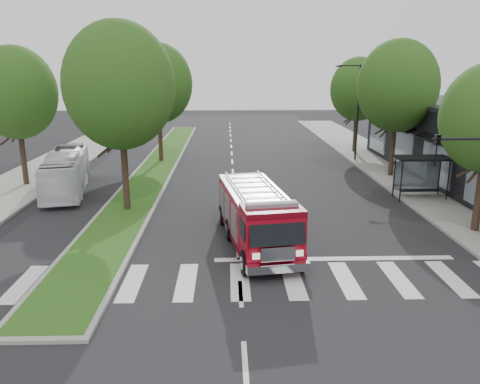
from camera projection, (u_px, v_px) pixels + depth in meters
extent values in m
plane|color=black|center=(238.00, 251.00, 20.39)|extent=(140.00, 140.00, 0.00)
cube|color=gray|center=(426.00, 189.00, 30.37)|extent=(5.00, 80.00, 0.15)
cube|color=gray|center=(6.00, 193.00, 29.63)|extent=(5.00, 80.00, 0.15)
cube|color=gray|center=(158.00, 166.00, 37.59)|extent=(3.00, 50.00, 0.14)
cube|color=#224D16|center=(158.00, 165.00, 37.57)|extent=(2.60, 49.50, 0.02)
cylinder|color=black|center=(401.00, 182.00, 27.49)|extent=(0.08, 0.08, 2.50)
cylinder|color=black|center=(448.00, 181.00, 27.56)|extent=(0.08, 0.08, 2.50)
cylinder|color=black|center=(394.00, 177.00, 28.65)|extent=(0.08, 0.08, 2.50)
cylinder|color=black|center=(439.00, 177.00, 28.72)|extent=(0.08, 0.08, 2.50)
cube|color=black|center=(423.00, 158.00, 27.77)|extent=(3.20, 1.60, 0.12)
cube|color=#8C99A5|center=(416.00, 176.00, 28.77)|extent=(2.80, 0.04, 1.80)
cube|color=black|center=(419.00, 190.00, 28.28)|extent=(2.40, 0.40, 0.08)
cylinder|color=black|center=(479.00, 195.00, 22.16)|extent=(0.36, 0.36, 3.74)
cylinder|color=black|center=(393.00, 147.00, 33.66)|extent=(0.36, 0.36, 4.40)
ellipsoid|color=#0F3910|center=(398.00, 86.00, 32.56)|extent=(5.60, 5.60, 6.44)
cylinder|color=black|center=(355.00, 132.00, 43.38)|extent=(0.36, 0.36, 3.96)
ellipsoid|color=#0F3910|center=(358.00, 89.00, 42.38)|extent=(5.00, 5.00, 5.75)
cylinder|color=black|center=(125.00, 171.00, 25.42)|extent=(0.36, 0.36, 4.62)
ellipsoid|color=#0F3910|center=(120.00, 86.00, 24.26)|extent=(5.80, 5.80, 6.67)
cylinder|color=black|center=(160.00, 136.00, 38.98)|extent=(0.36, 0.36, 4.40)
ellipsoid|color=#0F3910|center=(158.00, 83.00, 37.87)|extent=(5.60, 5.60, 6.44)
cylinder|color=black|center=(23.00, 155.00, 31.06)|extent=(0.36, 0.36, 4.18)
ellipsoid|color=#0F3910|center=(16.00, 93.00, 30.00)|extent=(5.20, 5.20, 5.98)
imported|color=black|center=(437.00, 151.00, 15.91)|extent=(0.18, 0.22, 1.10)
cylinder|color=black|center=(358.00, 114.00, 38.97)|extent=(0.16, 0.16, 8.00)
cylinder|color=black|center=(350.00, 66.00, 37.94)|extent=(1.80, 0.10, 0.10)
cube|color=black|center=(339.00, 66.00, 37.93)|extent=(0.45, 0.20, 0.12)
cube|color=#5F050F|center=(256.00, 234.00, 21.07)|extent=(3.45, 8.00, 0.23)
cube|color=maroon|center=(253.00, 209.00, 21.52)|extent=(3.17, 6.18, 1.84)
cube|color=maroon|center=(272.00, 236.00, 18.10)|extent=(2.53, 1.99, 1.94)
cube|color=#B2B2B7|center=(253.00, 189.00, 21.27)|extent=(3.17, 6.18, 0.11)
cylinder|color=#B2B2B7|center=(235.00, 186.00, 21.08)|extent=(0.93, 5.48, 0.09)
cylinder|color=#B2B2B7|center=(271.00, 184.00, 21.37)|extent=(0.93, 5.48, 0.09)
cube|color=silver|center=(278.00, 268.00, 17.32)|extent=(2.42, 0.68, 0.32)
cube|color=#8C99A5|center=(272.00, 205.00, 17.78)|extent=(2.05, 0.62, 0.17)
cylinder|color=black|center=(246.00, 263.00, 17.89)|extent=(0.47, 1.05, 1.01)
cylinder|color=black|center=(299.00, 259.00, 18.26)|extent=(0.47, 1.05, 1.01)
cylinder|color=black|center=(230.00, 229.00, 21.57)|extent=(0.47, 1.05, 1.01)
cylinder|color=black|center=(275.00, 227.00, 21.94)|extent=(0.47, 1.05, 1.01)
cylinder|color=black|center=(223.00, 215.00, 23.68)|extent=(0.47, 1.05, 1.01)
cylinder|color=black|center=(264.00, 213.00, 24.04)|extent=(0.47, 1.05, 1.01)
imported|color=white|center=(66.00, 172.00, 29.94)|extent=(4.08, 9.53, 2.59)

